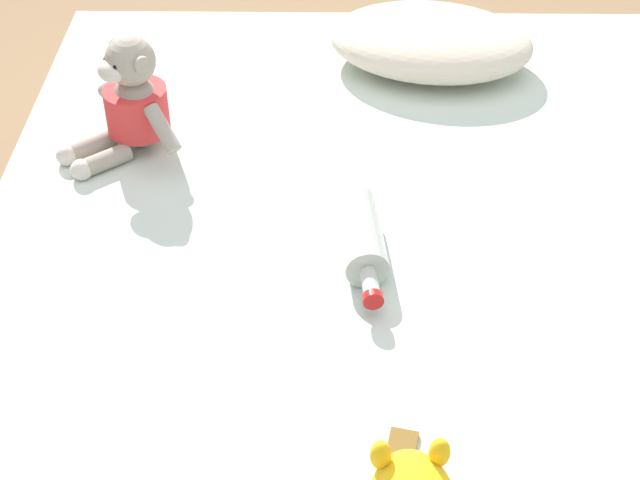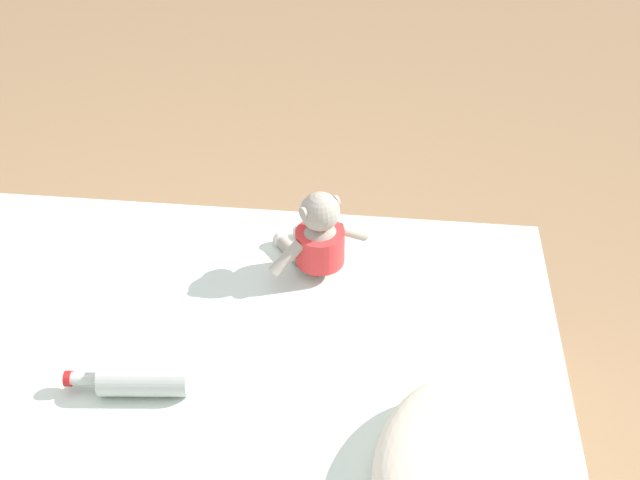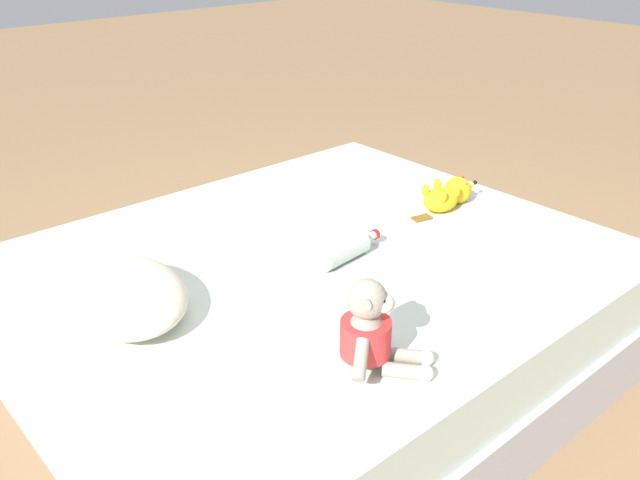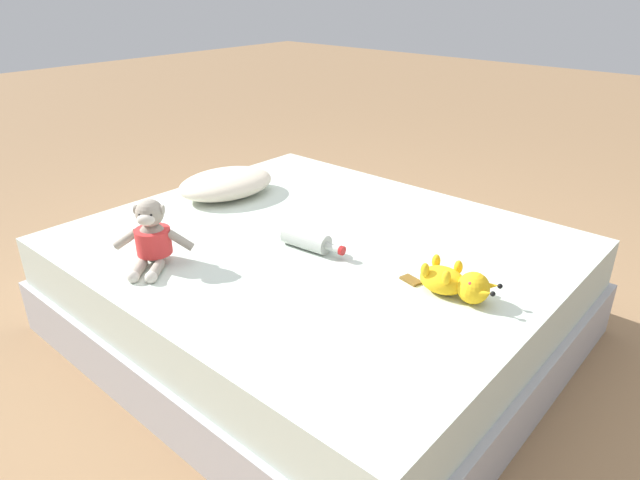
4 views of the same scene
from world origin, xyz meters
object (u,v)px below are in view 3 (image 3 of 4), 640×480
at_px(pillow, 125,295).
at_px(plush_monkey, 370,332).
at_px(plush_yellow_creature, 448,195).
at_px(bed, 320,310).
at_px(glass_bottle, 344,250).

distance_m(pillow, plush_monkey, 0.68).
height_order(plush_monkey, plush_yellow_creature, plush_monkey).
distance_m(pillow, plush_yellow_creature, 1.23).
bearing_deg(plush_monkey, pillow, 28.61).
bearing_deg(plush_monkey, plush_yellow_creature, -61.17).
height_order(bed, plush_monkey, plush_monkey).
bearing_deg(bed, glass_bottle, -160.54).
bearing_deg(glass_bottle, pillow, 75.94).
height_order(plush_yellow_creature, glass_bottle, plush_yellow_creature).
bearing_deg(glass_bottle, bed, 19.46).
xyz_separation_m(plush_yellow_creature, glass_bottle, (-0.06, 0.57, -0.01)).
bearing_deg(plush_yellow_creature, plush_monkey, 118.83).
distance_m(bed, glass_bottle, 0.26).
xyz_separation_m(bed, plush_yellow_creature, (-0.02, -0.60, 0.26)).
xyz_separation_m(bed, pillow, (0.08, 0.62, 0.27)).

